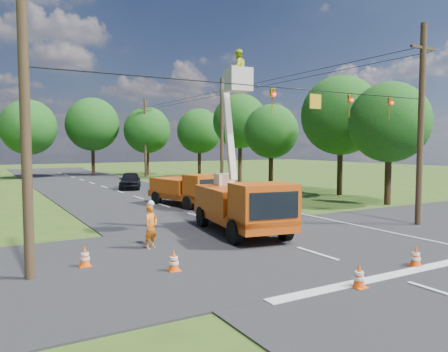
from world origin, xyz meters
TOP-DOWN VIEW (x-y plane):
  - ground at (0.00, 20.00)m, footprint 140.00×140.00m
  - road_main at (0.00, 20.00)m, footprint 12.00×100.00m
  - road_cross at (0.00, 2.00)m, footprint 56.00×10.00m
  - stop_bar at (0.00, -3.20)m, footprint 9.00×0.45m
  - edge_line at (5.60, 20.00)m, footprint 0.12×90.00m
  - bucket_truck at (-0.36, 4.58)m, footprint 3.45×6.90m
  - second_truck at (1.32, 14.15)m, footprint 3.17×6.10m
  - ground_worker at (-4.96, 3.90)m, footprint 0.76×0.68m
  - distant_car at (1.65, 27.13)m, footprint 3.37×4.99m
  - traffic_cone_0 at (-1.59, -3.50)m, footprint 0.38×0.38m
  - traffic_cone_1 at (1.71, -2.88)m, footprint 0.38×0.38m
  - traffic_cone_2 at (1.31, 6.50)m, footprint 0.38×0.38m
  - traffic_cone_3 at (2.12, 10.93)m, footprint 0.38×0.38m
  - traffic_cone_4 at (-5.44, 0.61)m, footprint 0.38×0.38m
  - traffic_cone_5 at (-7.77, 2.56)m, footprint 0.38×0.38m
  - traffic_cone_7 at (4.71, 15.49)m, footprint 0.38×0.38m
  - pole_right_near at (8.50, 2.00)m, footprint 1.80×0.30m
  - pole_right_mid at (8.50, 22.00)m, footprint 1.80×0.30m
  - pole_right_far at (8.50, 42.00)m, footprint 1.80×0.30m
  - pole_left at (-9.50, 2.00)m, footprint 0.30×0.30m
  - signal_span at (2.23, 1.99)m, footprint 18.00×0.29m
  - tree_right_a at (13.50, 8.00)m, footprint 5.40×5.40m
  - tree_right_b at (15.00, 14.00)m, footprint 6.40×6.40m
  - tree_right_c at (13.20, 21.00)m, footprint 5.00×5.00m
  - tree_right_d at (14.80, 29.00)m, footprint 6.00×6.00m
  - tree_right_e at (13.80, 37.00)m, footprint 5.60×5.60m
  - tree_far_a at (-5.00, 45.00)m, footprint 6.60×6.60m
  - tree_far_b at (3.00, 47.00)m, footprint 7.00×7.00m
  - tree_far_c at (9.50, 44.00)m, footprint 6.20×6.20m

SIDE VIEW (x-z plane):
  - ground at x=0.00m, z-range 0.00..0.00m
  - road_main at x=0.00m, z-range -0.03..0.03m
  - road_cross at x=0.00m, z-range -0.04..0.04m
  - stop_bar at x=0.00m, z-range -0.01..0.01m
  - edge_line at x=5.60m, z-range -0.01..0.01m
  - traffic_cone_0 at x=-1.59m, z-range 0.00..0.71m
  - traffic_cone_1 at x=1.71m, z-range 0.00..0.71m
  - traffic_cone_2 at x=1.31m, z-range 0.00..0.71m
  - traffic_cone_3 at x=2.12m, z-range 0.00..0.71m
  - traffic_cone_4 at x=-5.44m, z-range 0.00..0.71m
  - traffic_cone_5 at x=-7.77m, z-range 0.00..0.71m
  - traffic_cone_7 at x=4.71m, z-range 0.00..0.71m
  - distant_car at x=1.65m, z-range 0.00..1.58m
  - ground_worker at x=-4.96m, z-range 0.00..1.75m
  - second_truck at x=1.32m, z-range 0.04..2.22m
  - bucket_truck at x=-0.36m, z-range -2.42..5.93m
  - pole_left at x=-9.50m, z-range 0.00..9.00m
  - pole_right_near at x=8.50m, z-range 0.11..10.11m
  - pole_right_mid at x=8.50m, z-range 0.11..10.11m
  - pole_right_far at x=8.50m, z-range 0.11..10.11m
  - tree_right_c at x=13.20m, z-range 1.40..9.23m
  - tree_right_a at x=13.50m, z-range 1.42..9.70m
  - tree_right_e at x=13.80m, z-range 1.50..10.12m
  - signal_span at x=2.23m, z-range 5.34..6.41m
  - tree_far_c at x=9.50m, z-range 1.47..10.65m
  - tree_far_a at x=-5.00m, z-range 1.44..10.94m
  - tree_right_b at x=15.00m, z-range 1.61..11.26m
  - tree_right_d at x=14.80m, z-range 1.83..11.53m
  - tree_far_b at x=3.00m, z-range 1.65..11.97m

